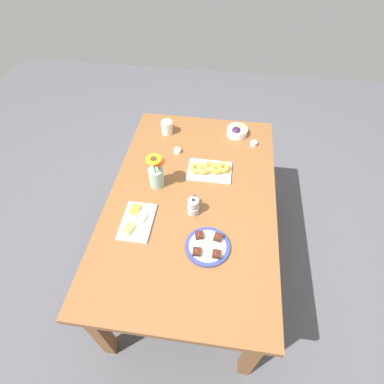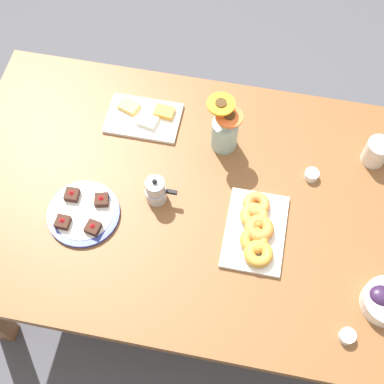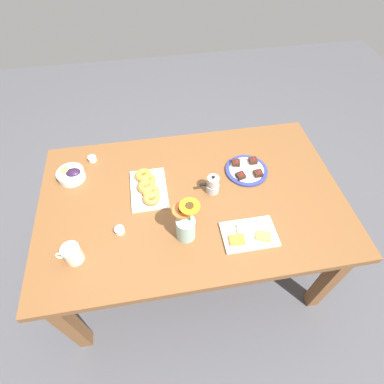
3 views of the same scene
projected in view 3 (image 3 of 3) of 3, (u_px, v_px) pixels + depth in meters
name	position (u px, v px, depth m)	size (l,w,h in m)	color
ground_plane	(192.00, 260.00, 2.16)	(6.00, 6.00, 0.00)	#4C4C51
dining_table	(192.00, 206.00, 1.65)	(1.60, 1.00, 0.74)	brown
coffee_mug	(72.00, 254.00, 1.32)	(0.12, 0.08, 0.10)	silver
grape_bowl	(71.00, 174.00, 1.65)	(0.15, 0.15, 0.07)	white
cheese_platter	(249.00, 234.00, 1.43)	(0.26, 0.17, 0.03)	white
croissant_platter	(148.00, 187.00, 1.60)	(0.19, 0.28, 0.05)	white
jam_cup_honey	(92.00, 159.00, 1.74)	(0.05, 0.05, 0.03)	white
jam_cup_berry	(120.00, 230.00, 1.44)	(0.05, 0.05, 0.03)	white
dessert_plate	(246.00, 170.00, 1.69)	(0.24, 0.24, 0.05)	navy
flower_vase	(186.00, 226.00, 1.37)	(0.12, 0.11, 0.24)	#99C1B7
moka_pot	(213.00, 185.00, 1.57)	(0.11, 0.07, 0.12)	#B7B7BC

